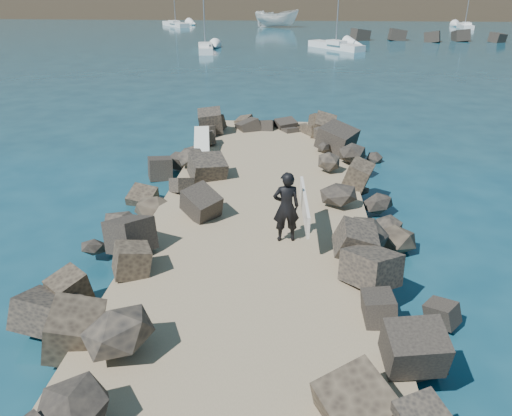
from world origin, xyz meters
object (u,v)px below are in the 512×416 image
object	(u,v)px
surfboard_resting	(202,144)
boat_imported	(277,18)
sailboat_e	(175,24)
surfer_with_board	(289,207)

from	to	relation	value
surfboard_resting	boat_imported	size ratio (longest dim) A/B	0.32
boat_imported	sailboat_e	size ratio (longest dim) A/B	0.77
surfboard_resting	surfer_with_board	world-z (taller)	surfer_with_board
surfer_with_board	sailboat_e	size ratio (longest dim) A/B	0.25
surfboard_resting	boat_imported	world-z (taller)	boat_imported
surfboard_resting	surfer_with_board	bearing A→B (deg)	-72.62
boat_imported	sailboat_e	distance (m)	16.96
surfboard_resting	boat_imported	bearing A→B (deg)	80.33
surfboard_resting	surfer_with_board	xyz separation A→B (m)	(3.38, -6.65, 0.48)
boat_imported	surfer_with_board	xyz separation A→B (m)	(3.29, -74.83, 0.15)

